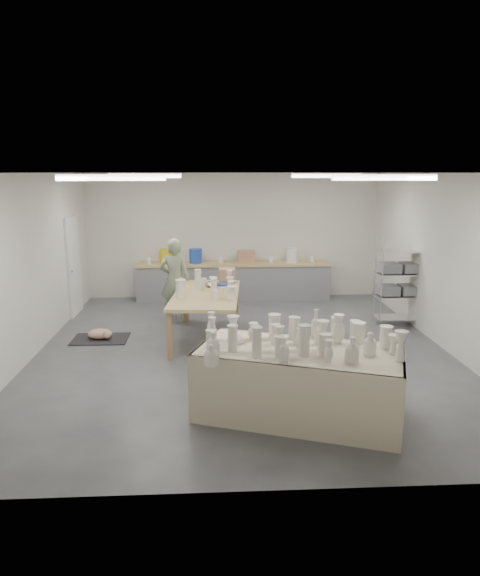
{
  "coord_description": "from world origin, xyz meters",
  "views": [
    {
      "loc": [
        -0.5,
        -8.38,
        3.0
      ],
      "look_at": [
        -0.03,
        0.26,
        1.05
      ],
      "focal_mm": 32.0,
      "sensor_mm": 36.0,
      "label": 1
    }
  ],
  "objects": [
    {
      "name": "work_table",
      "position": [
        -0.57,
        0.77,
        0.86
      ],
      "size": [
        1.34,
        2.4,
        1.24
      ],
      "rotation": [
        0.0,
        0.0,
        -0.08
      ],
      "color": "tan",
      "rests_on": "ground"
    },
    {
      "name": "room",
      "position": [
        -0.11,
        0.08,
        2.06
      ],
      "size": [
        8.0,
        8.02,
        3.0
      ],
      "color": "#424449",
      "rests_on": "ground"
    },
    {
      "name": "red_stool",
      "position": [
        -1.27,
        2.13,
        0.25
      ],
      "size": [
        0.41,
        0.41,
        0.29
      ],
      "rotation": [
        0.0,
        0.0,
        0.44
      ],
      "color": "#AE182E",
      "rests_on": "ground"
    },
    {
      "name": "cat",
      "position": [
        -2.56,
        0.73,
        0.11
      ],
      "size": [
        0.45,
        0.33,
        0.19
      ],
      "rotation": [
        0.0,
        0.0,
        -0.02
      ],
      "color": "white",
      "rests_on": "rug"
    },
    {
      "name": "back_counter",
      "position": [
        -0.01,
        3.68,
        0.49
      ],
      "size": [
        4.6,
        0.6,
        1.24
      ],
      "color": "tan",
      "rests_on": "ground"
    },
    {
      "name": "rug",
      "position": [
        -2.58,
        0.75,
        0.01
      ],
      "size": [
        1.0,
        0.7,
        0.02
      ],
      "primitive_type": "cube",
      "color": "black",
      "rests_on": "ground"
    },
    {
      "name": "potter",
      "position": [
        -1.27,
        1.86,
        0.86
      ],
      "size": [
        0.69,
        0.51,
        1.73
      ],
      "primitive_type": "imported",
      "rotation": [
        0.0,
        0.0,
        2.98
      ],
      "color": "gray",
      "rests_on": "ground"
    },
    {
      "name": "drying_table",
      "position": [
        0.55,
        -2.45,
        0.48
      ],
      "size": [
        2.75,
        2.0,
        1.26
      ],
      "rotation": [
        0.0,
        0.0,
        -0.34
      ],
      "color": "olive",
      "rests_on": "ground"
    },
    {
      "name": "wire_shelf",
      "position": [
        3.2,
        1.4,
        0.92
      ],
      "size": [
        0.88,
        0.48,
        1.8
      ],
      "color": "silver",
      "rests_on": "ground"
    }
  ]
}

